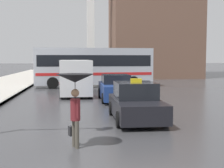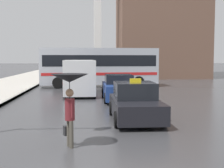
% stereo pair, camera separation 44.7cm
% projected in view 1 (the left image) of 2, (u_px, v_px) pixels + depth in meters
% --- Properties ---
extents(taxi, '(1.91, 4.11, 1.69)m').
position_uv_depth(taxi, '(136.00, 103.00, 12.62)').
color(taxi, black).
rests_on(taxi, ground_plane).
extents(sedan_red, '(1.91, 4.33, 1.53)m').
position_uv_depth(sedan_red, '(116.00, 88.00, 18.60)').
color(sedan_red, navy).
rests_on(sedan_red, ground_plane).
extents(ambulance_van, '(2.21, 5.38, 2.37)m').
position_uv_depth(ambulance_van, '(75.00, 76.00, 21.26)').
color(ambulance_van, silver).
rests_on(ambulance_van, ground_plane).
extents(city_bus, '(10.33, 3.35, 3.37)m').
position_uv_depth(city_bus, '(94.00, 65.00, 27.36)').
color(city_bus, '#B2B7C1').
rests_on(city_bus, ground_plane).
extents(pedestrian_with_umbrella, '(1.05, 1.05, 2.07)m').
position_uv_depth(pedestrian_with_umbrella, '(75.00, 88.00, 8.64)').
color(pedestrian_with_umbrella, '#4C473D').
rests_on(pedestrian_with_umbrella, ground_plane).
extents(monument_cross, '(7.30, 0.90, 16.59)m').
position_uv_depth(monument_cross, '(90.00, 2.00, 38.20)').
color(monument_cross, white).
rests_on(monument_cross, ground_plane).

